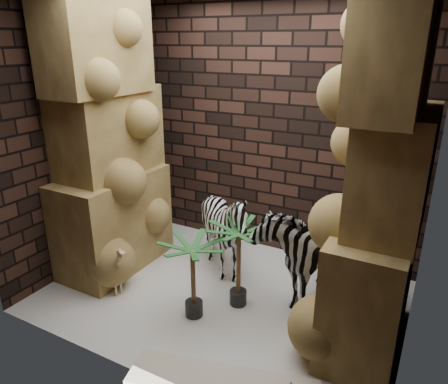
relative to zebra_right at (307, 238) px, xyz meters
The scene contains 13 objects.
floor 1.07m from the zebra_right, 149.30° to the right, with size 3.50×3.50×0.00m, color silver.
wall_back 1.39m from the zebra_right, 131.83° to the left, with size 3.50×3.50×0.00m, color black.
wall_front 2.02m from the zebra_right, 113.46° to the right, with size 3.50×3.50×0.00m, color black.
wall_left 2.66m from the zebra_right, behind, with size 3.00×3.00×0.00m, color black.
wall_right 1.40m from the zebra_right, 23.05° to the right, with size 3.00×3.00×0.00m, color black.
rock_pillar_left 2.34m from the zebra_right, 168.49° to the right, with size 0.68×1.30×3.00m, color tan, non-canonical shape.
rock_pillar_right 1.18m from the zebra_right, 32.18° to the right, with size 0.58×1.25×3.00m, color tan, non-canonical shape.
zebra_right is the anchor object (origin of this frame).
zebra_left 0.92m from the zebra_right, behind, with size 0.86×1.07×0.97m, color white.
giraffe_toy 2.00m from the zebra_right, 152.66° to the right, with size 0.31×0.10×0.61m, color #F2D18B, non-canonical shape.
palm_front 0.73m from the zebra_right, 137.28° to the right, with size 0.36×0.36×0.87m, color #104914, non-canonical shape.
palm_back 1.19m from the zebra_right, 133.75° to the right, with size 0.36×0.36×0.80m, color #104914, non-canonical shape.
surfboard 1.61m from the zebra_right, 95.63° to the right, with size 1.47×0.36×0.05m, color beige.
Camera 1 is at (1.78, -3.23, 2.50)m, focal length 33.47 mm.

